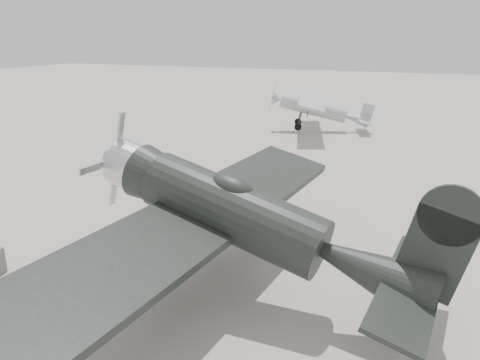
% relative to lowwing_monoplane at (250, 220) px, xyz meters
% --- Properties ---
extents(ground, '(160.00, 160.00, 0.00)m').
position_rel_lowwing_monoplane_xyz_m(ground, '(-1.09, 4.94, -2.30)').
color(ground, '#B0A79C').
rests_on(ground, ground).
extents(lowwing_monoplane, '(9.64, 13.50, 4.35)m').
position_rel_lowwing_monoplane_xyz_m(lowwing_monoplane, '(0.00, 0.00, 0.00)').
color(lowwing_monoplane, black).
rests_on(lowwing_monoplane, ground).
extents(highwing_monoplane, '(7.47, 10.41, 2.95)m').
position_rel_lowwing_monoplane_xyz_m(highwing_monoplane, '(-3.85, 23.49, -0.45)').
color(highwing_monoplane, '#979A9C').
rests_on(highwing_monoplane, ground).
extents(sign_board, '(0.34, 0.90, 1.33)m').
position_rel_lowwing_monoplane_xyz_m(sign_board, '(-4.41, -0.57, -1.50)').
color(sign_board, '#333333').
rests_on(sign_board, ground).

